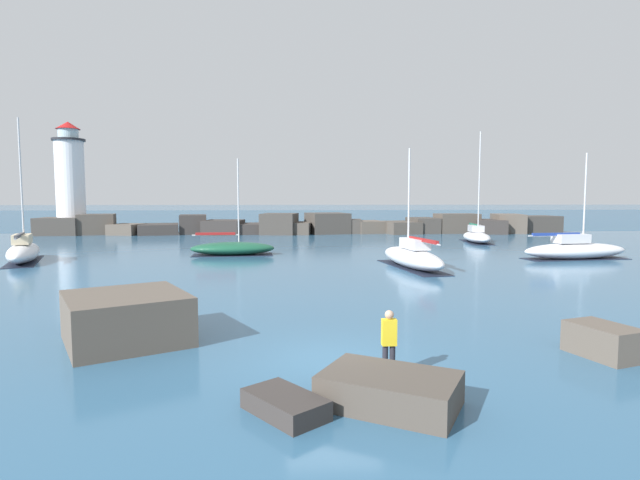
# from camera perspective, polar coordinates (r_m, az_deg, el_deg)

# --- Properties ---
(ground_plane) EXTENTS (600.00, 600.00, 0.00)m
(ground_plane) POSITION_cam_1_polar(r_m,az_deg,el_deg) (14.07, 1.40, -13.49)
(ground_plane) COLOR #336084
(open_sea_beyond) EXTENTS (400.00, 116.00, 0.01)m
(open_sea_beyond) POSITION_cam_1_polar(r_m,az_deg,el_deg) (121.83, -2.91, 2.76)
(open_sea_beyond) COLOR #235175
(open_sea_beyond) RESTS_ON ground
(breakwater_jetty) EXTENTS (64.35, 7.34, 2.51)m
(breakwater_jetty) POSITION_cam_1_polar(r_m,az_deg,el_deg) (62.04, -0.39, 1.68)
(breakwater_jetty) COLOR #423D38
(breakwater_jetty) RESTS_ON ground
(lighthouse) EXTENTS (4.48, 4.48, 13.63)m
(lighthouse) POSITION_cam_1_polar(r_m,az_deg,el_deg) (68.56, -26.64, 5.57)
(lighthouse) COLOR gray
(lighthouse) RESTS_ON ground
(foreground_rocks) EXTENTS (16.94, 9.06, 1.49)m
(foreground_rocks) POSITION_cam_1_polar(r_m,az_deg,el_deg) (15.19, -14.68, -9.80)
(foreground_rocks) COLOR brown
(foreground_rocks) RESTS_ON ground
(sailboat_moored_0) EXTENTS (3.28, 8.38, 7.57)m
(sailboat_moored_0) POSITION_cam_1_polar(r_m,az_deg,el_deg) (32.18, 10.48, -1.87)
(sailboat_moored_0) COLOR white
(sailboat_moored_0) RESTS_ON ground
(sailboat_moored_1) EXTENTS (6.59, 2.88, 7.42)m
(sailboat_moored_1) POSITION_cam_1_polar(r_m,az_deg,el_deg) (39.21, -9.97, -0.94)
(sailboat_moored_1) COLOR #195138
(sailboat_moored_1) RESTS_ON ground
(sailboat_moored_2) EXTENTS (3.08, 7.03, 10.82)m
(sailboat_moored_2) POSITION_cam_1_polar(r_m,az_deg,el_deg) (51.96, 17.45, 0.44)
(sailboat_moored_2) COLOR white
(sailboat_moored_2) RESTS_ON ground
(sailboat_moored_3) EXTENTS (4.40, 7.72, 9.93)m
(sailboat_moored_3) POSITION_cam_1_polar(r_m,az_deg,el_deg) (40.11, -30.79, -1.10)
(sailboat_moored_3) COLOR white
(sailboat_moored_3) RESTS_ON ground
(sailboat_moored_4) EXTENTS (8.22, 3.14, 7.63)m
(sailboat_moored_4) POSITION_cam_1_polar(r_m,az_deg,el_deg) (40.64, 27.10, -0.99)
(sailboat_moored_4) COLOR white
(sailboat_moored_4) RESTS_ON ground
(person_on_rocks) EXTENTS (0.36, 0.22, 1.69)m
(person_on_rocks) POSITION_cam_1_polar(r_m,az_deg,el_deg) (12.59, 7.89, -11.27)
(person_on_rocks) COLOR #282833
(person_on_rocks) RESTS_ON ground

